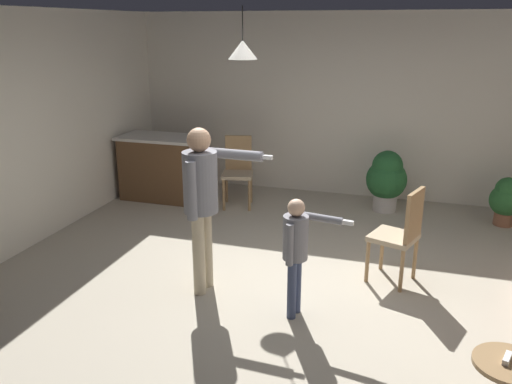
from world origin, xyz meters
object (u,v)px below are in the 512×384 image
(person_child, at_px, (296,245))
(person_adult, at_px, (202,193))
(spare_remote_on_table, at_px, (507,358))
(kitchen_counter, at_px, (164,167))
(potted_plant_by_wall, at_px, (387,178))
(potted_plant_corner, at_px, (506,199))
(dining_chair_near_wall, at_px, (401,232))
(dining_chair_by_counter, at_px, (238,168))

(person_child, bearing_deg, person_adult, -92.50)
(spare_remote_on_table, bearing_deg, kitchen_counter, 138.90)
(potted_plant_by_wall, bearing_deg, kitchen_counter, -172.61)
(person_child, xyz_separation_m, potted_plant_by_wall, (0.57, 3.10, -0.21))
(kitchen_counter, xyz_separation_m, potted_plant_corner, (4.74, 0.30, -0.12))
(spare_remote_on_table, bearing_deg, dining_chair_near_wall, 110.53)
(spare_remote_on_table, bearing_deg, potted_plant_corner, 82.33)
(person_adult, relative_size, potted_plant_by_wall, 1.89)
(person_child, height_order, potted_plant_corner, person_child)
(potted_plant_corner, bearing_deg, potted_plant_by_wall, 175.70)
(kitchen_counter, distance_m, potted_plant_by_wall, 3.24)
(person_adult, xyz_separation_m, dining_chair_by_counter, (-0.52, 2.52, -0.46))
(kitchen_counter, relative_size, person_child, 1.14)
(dining_chair_by_counter, height_order, dining_chair_near_wall, same)
(person_adult, bearing_deg, spare_remote_on_table, 67.19)
(dining_chair_near_wall, distance_m, spare_remote_on_table, 2.04)
(person_adult, relative_size, potted_plant_corner, 2.52)
(person_child, distance_m, potted_plant_by_wall, 3.16)
(person_adult, relative_size, dining_chair_near_wall, 1.62)
(spare_remote_on_table, bearing_deg, dining_chair_by_counter, 129.42)
(dining_chair_by_counter, bearing_deg, potted_plant_by_wall, 176.25)
(potted_plant_corner, bearing_deg, dining_chair_near_wall, -121.31)
(dining_chair_near_wall, height_order, potted_plant_corner, dining_chair_near_wall)
(dining_chair_by_counter, relative_size, dining_chair_near_wall, 1.00)
(kitchen_counter, bearing_deg, person_adult, -55.93)
(potted_plant_corner, bearing_deg, kitchen_counter, -176.36)
(kitchen_counter, bearing_deg, dining_chair_near_wall, -26.71)
(dining_chair_by_counter, bearing_deg, kitchen_counter, -12.02)
(dining_chair_by_counter, distance_m, potted_plant_by_wall, 2.09)
(person_adult, relative_size, person_child, 1.47)
(dining_chair_near_wall, bearing_deg, person_adult, 131.19)
(kitchen_counter, relative_size, dining_chair_by_counter, 1.26)
(kitchen_counter, height_order, person_adult, person_adult)
(dining_chair_by_counter, distance_m, potted_plant_corner, 3.60)
(potted_plant_corner, bearing_deg, dining_chair_by_counter, -175.86)
(potted_plant_by_wall, bearing_deg, person_child, -100.47)
(person_child, height_order, dining_chair_by_counter, person_child)
(kitchen_counter, bearing_deg, potted_plant_corner, 3.64)
(dining_chair_by_counter, distance_m, spare_remote_on_table, 4.81)
(person_child, height_order, potted_plant_by_wall, person_child)
(person_adult, distance_m, potted_plant_by_wall, 3.32)
(dining_chair_by_counter, bearing_deg, person_child, 104.45)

